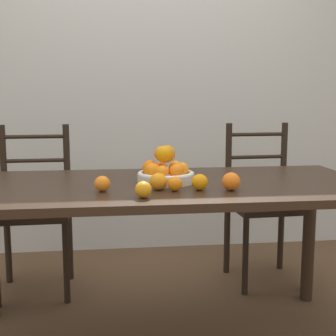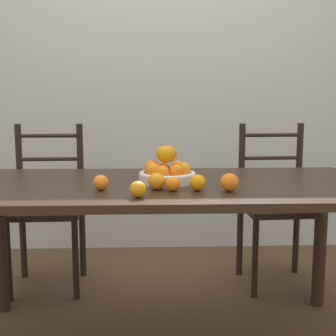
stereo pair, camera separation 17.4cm
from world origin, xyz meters
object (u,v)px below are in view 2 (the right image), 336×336
at_px(chair_right, 276,208).
at_px(orange_loose_4, 138,189).
at_px(orange_loose_2, 229,182).
at_px(orange_loose_0, 156,181).
at_px(chair_left, 48,210).
at_px(orange_loose_3, 173,184).
at_px(orange_loose_5, 198,183).
at_px(orange_loose_1, 101,183).
at_px(fruit_bowl, 167,171).

bearing_deg(chair_right, orange_loose_4, -132.63).
xyz_separation_m(orange_loose_2, orange_loose_4, (-0.38, -0.10, -0.01)).
distance_m(orange_loose_0, orange_loose_2, 0.31).
bearing_deg(chair_right, orange_loose_0, -134.50).
height_order(orange_loose_0, chair_left, chair_left).
height_order(orange_loose_3, chair_left, chair_left).
height_order(orange_loose_2, chair_right, chair_right).
distance_m(orange_loose_4, orange_loose_5, 0.28).
height_order(orange_loose_1, orange_loose_5, orange_loose_5).
distance_m(orange_loose_4, chair_left, 1.21).
distance_m(fruit_bowl, orange_loose_1, 0.33).
bearing_deg(orange_loose_5, orange_loose_1, 176.08).
height_order(orange_loose_5, chair_right, chair_right).
height_order(fruit_bowl, orange_loose_2, fruit_bowl).
height_order(orange_loose_0, orange_loose_4, orange_loose_0).
relative_size(fruit_bowl, orange_loose_5, 3.78).
relative_size(orange_loose_3, chair_right, 0.06).
bearing_deg(orange_loose_0, orange_loose_5, -9.13).
bearing_deg(fruit_bowl, orange_loose_3, -85.28).
xyz_separation_m(orange_loose_0, orange_loose_2, (0.30, -0.05, 0.00)).
bearing_deg(fruit_bowl, chair_left, 135.51).
xyz_separation_m(orange_loose_3, chair_right, (0.69, 0.89, -0.32)).
distance_m(orange_loose_0, orange_loose_1, 0.24).
bearing_deg(orange_loose_3, orange_loose_5, 2.87).
xyz_separation_m(orange_loose_0, orange_loose_1, (-0.24, 0.00, -0.00)).
distance_m(fruit_bowl, chair_right, 1.05).
relative_size(orange_loose_4, chair_left, 0.07).
bearing_deg(fruit_bowl, orange_loose_0, -106.67).
xyz_separation_m(orange_loose_2, orange_loose_3, (-0.24, 0.01, -0.01)).
bearing_deg(orange_loose_3, orange_loose_2, -3.60).
xyz_separation_m(orange_loose_4, chair_right, (0.83, 1.01, -0.33)).
relative_size(orange_loose_0, orange_loose_5, 1.05).
distance_m(orange_loose_2, orange_loose_4, 0.39).
bearing_deg(orange_loose_5, chair_right, 56.69).
distance_m(fruit_bowl, chair_left, 1.05).
xyz_separation_m(orange_loose_3, orange_loose_4, (-0.14, -0.12, 0.00)).
xyz_separation_m(fruit_bowl, orange_loose_4, (-0.12, -0.32, -0.02)).
height_order(orange_loose_0, orange_loose_1, orange_loose_0).
height_order(fruit_bowl, orange_loose_5, fruit_bowl).
height_order(orange_loose_4, orange_loose_5, orange_loose_5).
xyz_separation_m(fruit_bowl, orange_loose_5, (0.12, -0.20, -0.02)).
distance_m(orange_loose_1, orange_loose_2, 0.54).
bearing_deg(chair_right, chair_left, 176.80).
height_order(orange_loose_1, orange_loose_4, same).
height_order(orange_loose_0, chair_right, chair_right).
relative_size(orange_loose_0, orange_loose_2, 0.95).
bearing_deg(orange_loose_1, chair_right, 40.96).
bearing_deg(orange_loose_0, fruit_bowl, 73.33).
bearing_deg(orange_loose_3, orange_loose_4, -140.48).
height_order(fruit_bowl, orange_loose_0, fruit_bowl).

